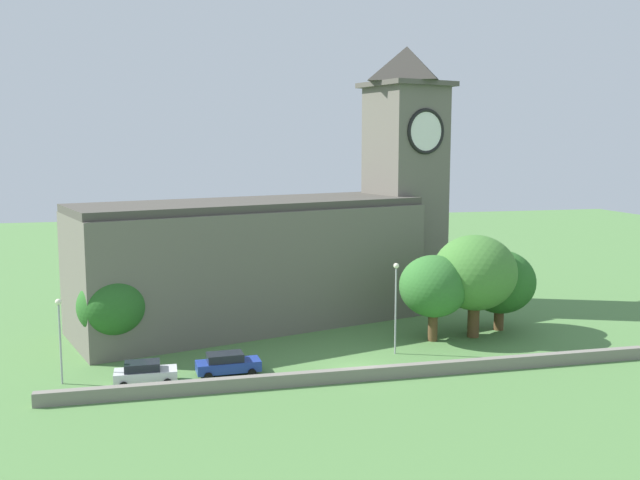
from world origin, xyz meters
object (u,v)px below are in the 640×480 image
at_px(tree_churchyard, 112,306).
at_px(streetlamp_west_end, 60,326).
at_px(car_white, 145,373).
at_px(car_blue, 227,364).
at_px(streetlamp_west_mid, 396,294).
at_px(church, 289,241).
at_px(tree_riverside_west, 475,273).
at_px(tree_by_tower, 500,282).
at_px(tree_riverside_east, 434,286).

bearing_deg(tree_churchyard, streetlamp_west_end, -118.49).
xyz_separation_m(car_white, car_blue, (5.94, 0.71, 0.01)).
distance_m(car_white, streetlamp_west_mid, 20.44).
distance_m(church, streetlamp_west_end, 24.74).
bearing_deg(tree_riverside_west, streetlamp_west_mid, -159.01).
height_order(car_blue, tree_riverside_west, tree_riverside_west).
distance_m(church, tree_riverside_west, 17.90).
xyz_separation_m(tree_riverside_west, tree_by_tower, (3.37, 1.73, -1.28)).
xyz_separation_m(car_white, tree_riverside_west, (28.24, 6.15, 4.92)).
bearing_deg(car_blue, streetlamp_west_mid, 9.05).
xyz_separation_m(streetlamp_west_mid, tree_churchyard, (-22.28, 4.55, -0.80)).
bearing_deg(car_blue, church, 63.73).
bearing_deg(streetlamp_west_end, tree_by_tower, 9.78).
xyz_separation_m(church, tree_riverside_east, (10.61, -10.53, -2.85)).
bearing_deg(tree_riverside_west, tree_riverside_east, -175.56).
bearing_deg(church, tree_riverside_west, -35.06).
height_order(tree_riverside_west, tree_churchyard, tree_riverside_west).
bearing_deg(tree_by_tower, tree_churchyard, -179.31).
relative_size(tree_by_tower, tree_churchyard, 1.11).
xyz_separation_m(streetlamp_west_end, streetlamp_west_mid, (25.56, 1.47, 0.75)).
height_order(streetlamp_west_mid, tree_riverside_east, tree_riverside_east).
height_order(streetlamp_west_end, tree_riverside_east, tree_riverside_east).
bearing_deg(tree_riverside_east, tree_by_tower, 15.54).
height_order(streetlamp_west_mid, tree_riverside_west, tree_riverside_west).
relative_size(tree_riverside_east, tree_by_tower, 1.02).
bearing_deg(tree_riverside_west, tree_by_tower, 27.16).
bearing_deg(tree_by_tower, streetlamp_west_end, -170.22).
xyz_separation_m(streetlamp_west_end, tree_by_tower, (37.36, 6.44, 0.27)).
distance_m(church, car_white, 22.40).
bearing_deg(tree_riverside_east, car_white, -166.46).
bearing_deg(car_blue, streetlamp_west_end, 176.40).
height_order(church, tree_riverside_east, church).
relative_size(tree_riverside_west, tree_churchyard, 1.37).
relative_size(car_white, streetlamp_west_end, 0.71).
height_order(car_white, tree_by_tower, tree_by_tower).
height_order(streetlamp_west_end, tree_riverside_west, tree_riverside_west).
bearing_deg(church, tree_churchyard, -151.12).
bearing_deg(tree_churchyard, tree_by_tower, 0.69).
bearing_deg(tree_churchyard, car_white, -71.67).
distance_m(car_white, tree_riverside_east, 25.29).
bearing_deg(car_blue, car_white, -173.18).
relative_size(streetlamp_west_end, tree_churchyard, 0.93).
height_order(car_blue, streetlamp_west_mid, streetlamp_west_mid).
distance_m(streetlamp_west_mid, tree_by_tower, 12.81).
relative_size(church, tree_riverside_east, 5.18).
relative_size(church, tree_by_tower, 5.26).
distance_m(tree_by_tower, tree_churchyard, 34.09).
height_order(streetlamp_west_end, tree_churchyard, tree_churchyard).
height_order(streetlamp_west_mid, tree_churchyard, streetlamp_west_mid).
distance_m(tree_riverside_west, tree_by_tower, 4.00).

